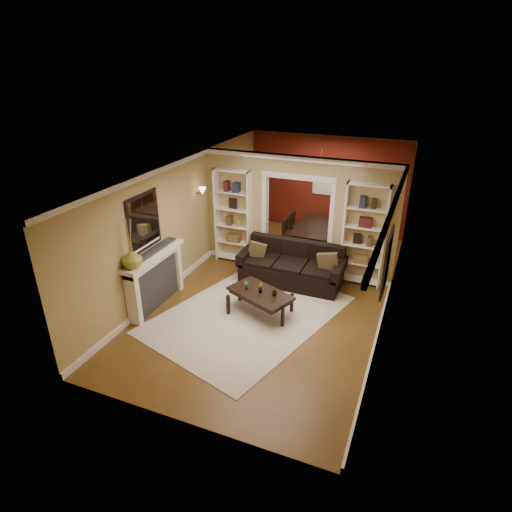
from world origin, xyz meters
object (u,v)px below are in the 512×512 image
at_px(coffee_table, 260,303).
at_px(fireplace, 156,280).
at_px(bookshelf_right, 364,235).
at_px(dining_table, 316,237).
at_px(sofa, 292,264).
at_px(bookshelf_left, 233,217).

xyz_separation_m(coffee_table, fireplace, (-2.04, -0.51, 0.34)).
height_order(bookshelf_right, fireplace, bookshelf_right).
xyz_separation_m(bookshelf_right, dining_table, (-1.41, 1.52, -0.84)).
relative_size(fireplace, dining_table, 0.97).
bearing_deg(fireplace, sofa, 41.31).
distance_m(sofa, bookshelf_left, 1.91).
bearing_deg(sofa, dining_table, 89.61).
distance_m(bookshelf_right, dining_table, 2.23).
bearing_deg(bookshelf_right, bookshelf_left, 180.00).
distance_m(coffee_table, bookshelf_left, 2.68).
bearing_deg(dining_table, coffee_table, 176.94).
height_order(coffee_table, dining_table, dining_table).
xyz_separation_m(sofa, bookshelf_right, (1.42, 0.58, 0.70)).
bearing_deg(coffee_table, sofa, 105.97).
relative_size(sofa, fireplace, 1.36).
relative_size(sofa, bookshelf_left, 1.01).
relative_size(coffee_table, bookshelf_right, 0.55).
distance_m(coffee_table, dining_table, 3.55).
bearing_deg(dining_table, fireplace, 151.12).
relative_size(bookshelf_left, bookshelf_right, 1.00).
relative_size(coffee_table, bookshelf_left, 0.55).
bearing_deg(coffee_table, bookshelf_right, 74.59).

